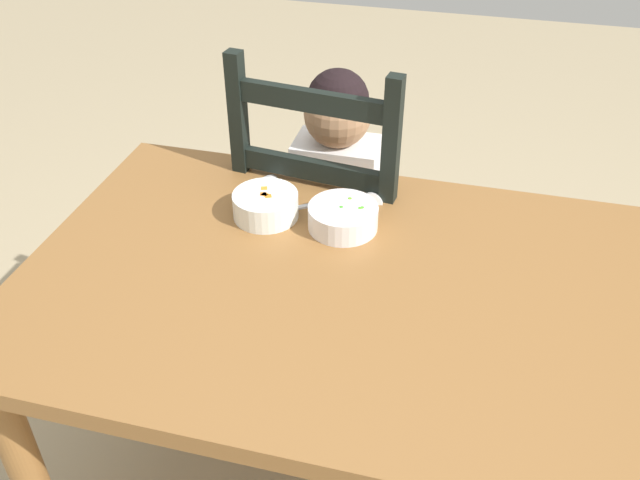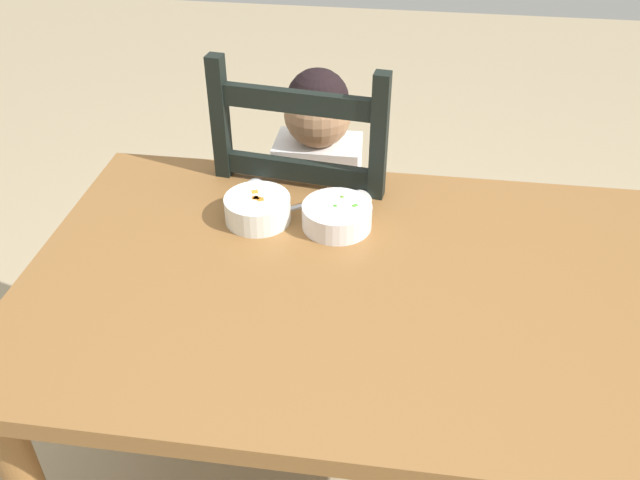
# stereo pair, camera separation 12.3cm
# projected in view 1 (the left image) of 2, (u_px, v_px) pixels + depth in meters

# --- Properties ---
(dining_table) EXTENTS (1.32, 0.86, 0.72)m
(dining_table) POSITION_uv_depth(u_px,v_px,m) (346.00, 319.00, 1.42)
(dining_table) COLOR brown
(dining_table) RESTS_ON ground
(dining_chair) EXTENTS (0.47, 0.47, 1.02)m
(dining_chair) POSITION_uv_depth(u_px,v_px,m) (331.00, 237.00, 1.90)
(dining_chair) COLOR black
(dining_chair) RESTS_ON ground
(child_figure) EXTENTS (0.32, 0.31, 0.95)m
(child_figure) POSITION_uv_depth(u_px,v_px,m) (334.00, 190.00, 1.81)
(child_figure) COLOR white
(child_figure) RESTS_ON ground
(bowl_of_peas) EXTENTS (0.15, 0.15, 0.06)m
(bowl_of_peas) POSITION_uv_depth(u_px,v_px,m) (343.00, 217.00, 1.49)
(bowl_of_peas) COLOR white
(bowl_of_peas) RESTS_ON dining_table
(bowl_of_carrots) EXTENTS (0.15, 0.15, 0.06)m
(bowl_of_carrots) POSITION_uv_depth(u_px,v_px,m) (266.00, 205.00, 1.52)
(bowl_of_carrots) COLOR white
(bowl_of_carrots) RESTS_ON dining_table
(spoon) EXTENTS (0.13, 0.09, 0.01)m
(spoon) POSITION_uv_depth(u_px,v_px,m) (288.00, 209.00, 1.56)
(spoon) COLOR silver
(spoon) RESTS_ON dining_table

